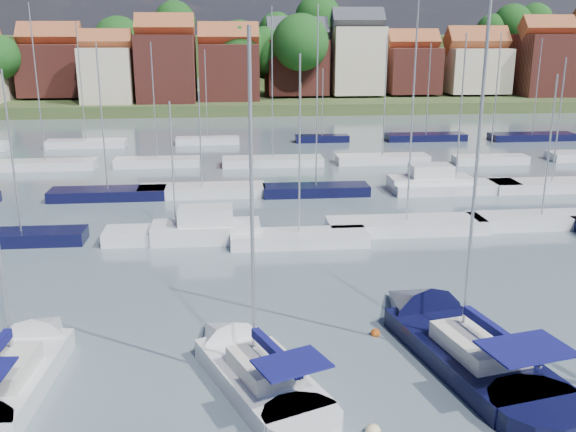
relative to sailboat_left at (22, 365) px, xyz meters
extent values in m
plane|color=#485662|center=(12.20, 36.26, -0.36)|extent=(260.00, 260.00, 0.00)
cube|color=silver|center=(-0.08, -1.24, -0.11)|extent=(3.35, 7.11, 1.20)
cone|color=silver|center=(0.21, 3.08, -0.11)|extent=(3.11, 3.56, 2.89)
cube|color=silver|center=(-0.12, -1.72, 0.84)|extent=(2.21, 3.02, 0.70)
cube|color=silver|center=(9.38, -2.05, -0.11)|extent=(5.15, 7.33, 1.20)
cone|color=silver|center=(7.80, 1.87, -0.11)|extent=(3.85, 4.11, 2.82)
cylinder|color=silver|center=(10.65, -5.19, -0.11)|extent=(3.67, 3.67, 1.20)
cube|color=silver|center=(9.56, -2.49, 0.84)|extent=(2.89, 3.36, 0.70)
cylinder|color=#B2B2B7|center=(9.21, -1.62, 6.76)|extent=(0.14, 0.14, 12.54)
cylinder|color=#B2B2B7|center=(9.91, -3.36, 1.69)|extent=(1.50, 3.52, 0.10)
cube|color=#101154|center=(9.91, -3.36, 1.84)|extent=(1.62, 3.43, 0.35)
cube|color=#101154|center=(10.37, -4.49, 1.99)|extent=(2.86, 2.47, 0.08)
cube|color=black|center=(18.08, -0.97, -0.11)|extent=(5.28, 9.11, 1.20)
cone|color=black|center=(16.96, 4.25, -0.11)|extent=(4.36, 4.81, 3.56)
cylinder|color=black|center=(18.98, -5.16, -0.11)|extent=(4.23, 4.23, 1.20)
cube|color=silver|center=(18.21, -1.55, 0.84)|extent=(3.19, 4.01, 0.70)
cylinder|color=#B2B2B7|center=(17.96, -0.39, 8.59)|extent=(0.14, 0.14, 16.20)
cylinder|color=#B2B2B7|center=(18.45, -2.72, 1.69)|extent=(1.09, 4.67, 0.10)
cube|color=#101154|center=(18.45, -2.72, 1.84)|extent=(1.24, 4.48, 0.35)
cube|color=#101154|center=(18.78, -4.23, 1.99)|extent=(3.41, 2.73, 0.08)
sphere|color=#D85914|center=(14.81, 1.88, -0.36)|extent=(0.43, 0.43, 0.43)
sphere|color=beige|center=(18.40, -0.77, -0.36)|extent=(0.45, 0.45, 0.45)
cube|color=black|center=(-4.91, 16.80, -0.01)|extent=(8.01, 2.24, 1.00)
cylinder|color=#B2B2B7|center=(-4.91, 16.80, 5.57)|extent=(0.12, 0.12, 10.16)
cube|color=silver|center=(4.93, 16.46, -0.01)|extent=(9.22, 2.58, 1.00)
cylinder|color=#B2B2B7|center=(4.93, 16.46, 4.58)|extent=(0.12, 0.12, 8.18)
cube|color=silver|center=(12.83, 14.87, -0.01)|extent=(8.78, 2.46, 1.00)
cylinder|color=#B2B2B7|center=(12.83, 14.87, 6.02)|extent=(0.12, 0.12, 11.06)
cube|color=silver|center=(20.43, 16.92, -0.01)|extent=(10.79, 3.02, 1.00)
cylinder|color=#B2B2B7|center=(20.43, 16.92, 7.93)|extent=(0.12, 0.12, 14.87)
cube|color=silver|center=(30.18, 17.28, -0.01)|extent=(10.13, 2.84, 1.00)
cylinder|color=#B2B2B7|center=(30.18, 17.28, 5.29)|extent=(0.12, 0.12, 9.59)
cube|color=silver|center=(6.89, 16.26, 0.14)|extent=(7.00, 2.60, 1.40)
cube|color=silver|center=(6.89, 16.26, 1.24)|extent=(3.50, 2.20, 1.30)
cube|color=black|center=(-1.35, 27.90, -0.01)|extent=(9.30, 2.60, 1.00)
cylinder|color=#B2B2B7|center=(-1.35, 27.90, 6.23)|extent=(0.12, 0.12, 11.48)
cube|color=silver|center=(6.26, 28.27, -0.01)|extent=(10.40, 2.91, 1.00)
cylinder|color=#B2B2B7|center=(6.26, 28.27, 4.88)|extent=(0.12, 0.12, 8.77)
cube|color=black|center=(15.68, 27.54, -0.01)|extent=(8.80, 2.46, 1.00)
cylinder|color=#B2B2B7|center=(15.68, 27.54, 7.66)|extent=(0.12, 0.12, 14.33)
cube|color=silver|center=(27.59, 27.42, -0.01)|extent=(10.73, 3.00, 1.00)
cylinder|color=#B2B2B7|center=(27.59, 27.42, 6.56)|extent=(0.12, 0.12, 12.14)
cube|color=silver|center=(36.02, 27.23, -0.01)|extent=(10.48, 2.93, 1.00)
cylinder|color=#B2B2B7|center=(36.02, 27.23, 5.63)|extent=(0.12, 0.12, 10.28)
cube|color=silver|center=(25.66, 28.26, 0.14)|extent=(7.00, 2.60, 1.40)
cube|color=silver|center=(25.66, 28.26, 1.24)|extent=(3.50, 2.20, 1.30)
cube|color=silver|center=(-9.52, 40.47, -0.01)|extent=(9.71, 2.72, 1.00)
cylinder|color=#B2B2B7|center=(-9.52, 40.47, 7.93)|extent=(0.12, 0.12, 14.88)
cube|color=silver|center=(1.36, 40.77, -0.01)|extent=(8.49, 2.38, 1.00)
cylinder|color=#B2B2B7|center=(1.36, 40.77, 6.15)|extent=(0.12, 0.12, 11.31)
cube|color=silver|center=(12.99, 40.04, -0.01)|extent=(10.16, 2.85, 1.00)
cylinder|color=#B2B2B7|center=(12.99, 40.04, 7.79)|extent=(0.12, 0.12, 14.59)
cube|color=silver|center=(24.37, 40.15, -0.01)|extent=(9.53, 2.67, 1.00)
cylinder|color=#B2B2B7|center=(24.37, 40.15, 6.45)|extent=(0.12, 0.12, 11.91)
cube|color=silver|center=(35.35, 38.76, -0.01)|extent=(7.62, 2.13, 1.00)
cylinder|color=#B2B2B7|center=(35.35, 38.76, 6.56)|extent=(0.12, 0.12, 12.13)
cube|color=silver|center=(-8.06, 52.81, -0.01)|extent=(9.24, 2.59, 1.00)
cylinder|color=#B2B2B7|center=(-8.06, 52.81, 7.08)|extent=(0.12, 0.12, 13.17)
cube|color=silver|center=(6.11, 53.56, -0.01)|extent=(7.57, 2.12, 1.00)
cylinder|color=#B2B2B7|center=(6.11, 53.56, 5.61)|extent=(0.12, 0.12, 10.24)
cube|color=black|center=(20.08, 53.73, -0.01)|extent=(6.58, 1.84, 1.00)
cylinder|color=#B2B2B7|center=(20.08, 53.73, 4.50)|extent=(0.12, 0.12, 8.01)
cube|color=black|center=(33.14, 53.66, -0.01)|extent=(9.92, 2.78, 1.00)
cylinder|color=#B2B2B7|center=(33.14, 53.66, 5.95)|extent=(0.12, 0.12, 10.92)
cube|color=black|center=(46.48, 52.63, -0.01)|extent=(10.55, 2.95, 1.00)
cylinder|color=#B2B2B7|center=(46.48, 52.63, 6.25)|extent=(0.12, 0.12, 11.51)
cube|color=#425329|center=(12.20, 113.26, -0.06)|extent=(200.00, 70.00, 3.00)
cube|color=#425329|center=(12.20, 138.26, 4.64)|extent=(200.00, 60.00, 14.00)
cube|color=brown|center=(-21.45, 94.05, 6.21)|extent=(10.37, 9.97, 8.73)
cube|color=#964D2B|center=(-21.45, 94.05, 11.84)|extent=(10.57, 5.13, 5.13)
cube|color=beige|center=(-10.55, 85.26, 5.72)|extent=(8.09, 8.80, 8.96)
cube|color=#964D2B|center=(-10.55, 85.26, 11.19)|extent=(8.25, 4.00, 4.00)
cube|color=brown|center=(-1.15, 86.19, 6.73)|extent=(9.36, 10.17, 10.97)
cube|color=#964D2B|center=(-1.15, 86.19, 13.36)|extent=(9.54, 4.63, 4.63)
cube|color=brown|center=(9.15, 87.91, 5.95)|extent=(9.90, 8.56, 9.42)
cube|color=#964D2B|center=(9.15, 87.91, 11.88)|extent=(10.10, 4.90, 4.90)
cube|color=brown|center=(21.29, 92.91, 6.59)|extent=(10.59, 8.93, 9.49)
cube|color=#383A42|center=(21.29, 92.91, 12.63)|extent=(10.80, 5.24, 5.24)
cube|color=beige|center=(31.91, 92.05, 7.67)|extent=(9.01, 8.61, 11.65)
cube|color=#383A42|center=(31.91, 92.05, 14.59)|extent=(9.19, 4.46, 4.46)
cube|color=brown|center=(42.37, 93.26, 5.84)|extent=(9.10, 9.34, 8.00)
cube|color=#964D2B|center=(42.37, 93.26, 10.96)|extent=(9.28, 4.50, 4.50)
cube|color=beige|center=(54.15, 92.85, 5.78)|extent=(10.86, 9.59, 7.88)
cube|color=#964D2B|center=(54.15, 92.85, 11.05)|extent=(11.07, 5.37, 5.37)
cube|color=brown|center=(65.95, 90.18, 6.73)|extent=(9.18, 9.96, 10.97)
cube|color=#964D2B|center=(65.95, 90.18, 13.34)|extent=(9.36, 4.54, 4.54)
cylinder|color=#382619|center=(68.97, 111.77, 8.16)|extent=(0.50, 0.50, 4.47)
sphere|color=#1E5219|center=(68.97, 111.77, 14.22)|extent=(8.18, 8.18, 8.18)
cylinder|color=#382619|center=(15.66, 92.19, 3.47)|extent=(0.50, 0.50, 4.46)
sphere|color=#1E5219|center=(15.66, 92.19, 9.52)|extent=(8.15, 8.15, 8.15)
cylinder|color=#382619|center=(27.42, 109.93, 8.22)|extent=(0.50, 0.50, 5.15)
sphere|color=#1E5219|center=(27.42, 109.93, 15.20)|extent=(9.41, 9.41, 9.41)
cylinder|color=#382619|center=(-1.35, 112.57, 8.32)|extent=(0.50, 0.50, 4.56)
sphere|color=#1E5219|center=(-1.35, 112.57, 14.51)|extent=(8.34, 8.34, 8.34)
cylinder|color=#382619|center=(-11.04, 101.51, 3.82)|extent=(0.50, 0.50, 5.15)
sphere|color=#1E5219|center=(-11.04, 101.51, 10.81)|extent=(9.42, 9.42, 9.42)
cylinder|color=#382619|center=(-26.48, 103.58, 6.40)|extent=(0.50, 0.50, 3.42)
sphere|color=#1E5219|center=(-26.48, 103.58, 11.05)|extent=(6.26, 6.26, 6.26)
cylinder|color=#382619|center=(25.95, 100.96, 3.13)|extent=(0.50, 0.50, 3.77)
sphere|color=#1E5219|center=(25.95, 100.96, 8.24)|extent=(6.89, 6.89, 6.89)
cylinder|color=#382619|center=(21.24, 87.20, 3.85)|extent=(0.50, 0.50, 5.21)
sphere|color=#1E5219|center=(21.24, 87.20, 10.93)|extent=(9.53, 9.53, 9.53)
cylinder|color=#382619|center=(74.13, 97.88, 2.73)|extent=(0.50, 0.50, 2.97)
sphere|color=#1E5219|center=(74.13, 97.88, 6.77)|extent=(5.44, 5.44, 5.44)
cylinder|color=#382619|center=(11.05, 90.01, 3.66)|extent=(0.50, 0.50, 4.84)
sphere|color=#1E5219|center=(11.05, 90.01, 10.23)|extent=(8.85, 8.85, 8.85)
cylinder|color=#382619|center=(64.88, 111.98, 7.81)|extent=(0.50, 0.50, 3.72)
sphere|color=#1E5219|center=(64.88, 111.98, 12.85)|extent=(6.80, 6.80, 6.80)
cylinder|color=#382619|center=(66.25, 90.38, 3.27)|extent=(0.50, 0.50, 4.05)
sphere|color=#1E5219|center=(66.25, 90.38, 8.76)|extent=(7.40, 7.40, 7.40)
cylinder|color=#382619|center=(-28.76, 89.05, 3.25)|extent=(0.50, 0.50, 4.00)
cylinder|color=#382619|center=(19.03, 109.55, 7.55)|extent=(0.50, 0.50, 3.93)
sphere|color=#1E5219|center=(19.03, 109.55, 12.89)|extent=(7.19, 7.19, 7.19)
cylinder|color=#382619|center=(42.85, 96.43, 3.16)|extent=(0.50, 0.50, 3.82)
sphere|color=#1E5219|center=(42.85, 96.43, 8.34)|extent=(6.99, 6.99, 6.99)
cylinder|color=#382619|center=(-5.25, 89.38, 2.98)|extent=(0.50, 0.50, 3.48)
sphere|color=#1E5219|center=(-5.25, 89.38, 7.71)|extent=(6.37, 6.37, 6.37)
cylinder|color=#382619|center=(69.71, 99.07, 2.74)|extent=(0.50, 0.50, 2.99)
sphere|color=#1E5219|center=(69.71, 99.07, 6.79)|extent=(5.46, 5.46, 5.46)
cylinder|color=#382619|center=(15.80, 95.30, 2.87)|extent=(0.50, 0.50, 3.25)
sphere|color=#1E5219|center=(15.80, 95.30, 7.27)|extent=(5.94, 5.94, 5.94)
cylinder|color=#382619|center=(9.14, 96.99, 2.74)|extent=(0.50, 0.50, 2.98)
sphere|color=#1E5219|center=(9.14, 96.99, 6.79)|extent=(5.46, 5.46, 5.46)
cylinder|color=#382619|center=(76.86, 118.00, 9.00)|extent=(0.50, 0.50, 4.29)
sphere|color=#1E5219|center=(76.86, 118.00, 14.82)|extent=(7.84, 7.84, 7.84)
camera|label=1|loc=(8.36, -23.86, 12.85)|focal=40.00mm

